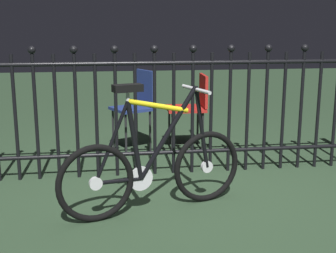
{
  "coord_description": "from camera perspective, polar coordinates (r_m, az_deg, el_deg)",
  "views": [
    {
      "loc": [
        -0.63,
        -3.25,
        1.34
      ],
      "look_at": [
        -0.15,
        0.21,
        0.55
      ],
      "focal_mm": 48.84,
      "sensor_mm": 36.0,
      "label": 1
    }
  ],
  "objects": [
    {
      "name": "chair_navy",
      "position": [
        4.87,
        -3.86,
        3.08
      ],
      "size": [
        0.48,
        0.48,
        0.86
      ],
      "color": "black",
      "rests_on": "ground"
    },
    {
      "name": "iron_fence",
      "position": [
        4.06,
        0.16,
        2.41
      ],
      "size": [
        3.88,
        0.07,
        1.2
      ],
      "color": "black",
      "rests_on": "ground"
    },
    {
      "name": "ground_plane",
      "position": [
        3.57,
        2.86,
        -9.32
      ],
      "size": [
        20.0,
        20.0,
        0.0
      ],
      "primitive_type": "plane",
      "color": "#293F29"
    },
    {
      "name": "chair_red",
      "position": [
        4.95,
        3.1,
        2.9
      ],
      "size": [
        0.42,
        0.42,
        0.8
      ],
      "color": "black",
      "rests_on": "ground"
    },
    {
      "name": "bicycle",
      "position": [
        3.29,
        -1.76,
        -5.09
      ],
      "size": [
        1.37,
        0.52,
        0.94
      ],
      "color": "black",
      "rests_on": "ground"
    }
  ]
}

